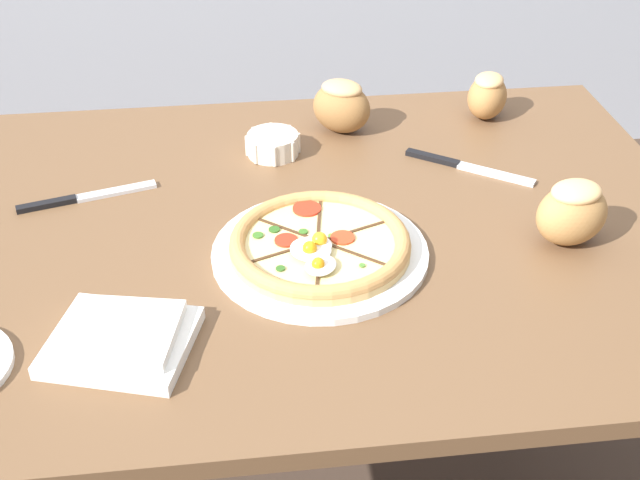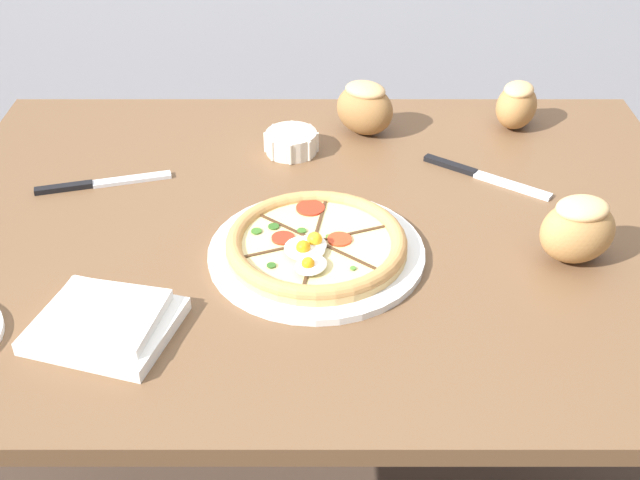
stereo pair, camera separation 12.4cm
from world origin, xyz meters
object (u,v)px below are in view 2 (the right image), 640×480
napkin_folded (108,322)px  bread_piece_far (582,229)px  pizza (320,246)px  dining_table (323,266)px  knife_spare (487,176)px  knife_main (105,183)px  ramekin_bowl (295,142)px  bread_piece_near (368,107)px  bread_piece_mid (520,104)px

napkin_folded → bread_piece_far: 0.71m
pizza → bread_piece_far: bread_piece_far is taller
dining_table → pizza: 0.15m
dining_table → knife_spare: knife_spare is taller
pizza → bread_piece_far: bearing=-0.9°
pizza → knife_main: bearing=150.6°
ramekin_bowl → napkin_folded: 0.57m
dining_table → pizza: size_ratio=3.87×
knife_main → knife_spare: 0.69m
bread_piece_near → bread_piece_mid: 0.31m
knife_spare → napkin_folded: bearing=-109.6°
pizza → ramekin_bowl: (-0.05, 0.34, 0.00)m
knife_spare → bread_piece_near: bearing=174.5°
dining_table → knife_main: size_ratio=5.58×
bread_piece_far → knife_main: bearing=164.1°
pizza → knife_main: 0.44m
pizza → bread_piece_mid: size_ratio=2.64×
napkin_folded → bread_piece_mid: bread_piece_mid is taller
dining_table → bread_piece_far: bearing=-14.4°
bread_piece_near → knife_main: (-0.48, -0.20, -0.05)m
bread_piece_far → knife_spare: size_ratio=0.65×
napkin_folded → dining_table: bearing=42.6°
dining_table → bread_piece_near: bearing=74.9°
dining_table → napkin_folded: 0.42m
ramekin_bowl → bread_piece_near: (0.14, 0.08, 0.03)m
bread_piece_near → knife_spare: bearing=-40.7°
pizza → dining_table: bearing=86.4°
pizza → knife_spare: size_ratio=1.59×
bread_piece_near → bread_piece_mid: (0.30, 0.03, -0.01)m
dining_table → bread_piece_far: 0.43m
pizza → bread_piece_mid: 0.60m
ramekin_bowl → bread_piece_mid: bread_piece_mid is taller
napkin_folded → knife_spare: size_ratio=1.05×
bread_piece_far → ramekin_bowl: bearing=142.3°
dining_table → napkin_folded: size_ratio=5.86×
bread_piece_near → bread_piece_far: same height
ramekin_bowl → knife_spare: 0.37m
ramekin_bowl → bread_piece_far: size_ratio=0.75×
pizza → ramekin_bowl: pizza is taller
bread_piece_near → bread_piece_far: size_ratio=1.06×
napkin_folded → bread_piece_near: (0.38, 0.60, 0.04)m
dining_table → knife_spare: 0.34m
bread_piece_mid → knife_spare: size_ratio=0.60×
ramekin_bowl → napkin_folded: size_ratio=0.47×
dining_table → knife_spare: bearing=26.1°
dining_table → bread_piece_mid: (0.39, 0.35, 0.14)m
bread_piece_far → knife_spare: bearing=111.2°
bread_piece_mid → knife_spare: (-0.09, -0.21, -0.04)m
dining_table → bread_piece_near: (0.09, 0.33, 0.15)m
pizza → bread_piece_near: (0.09, 0.42, 0.04)m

